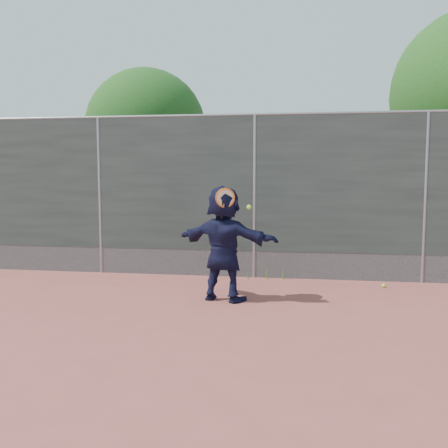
# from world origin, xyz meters

# --- Properties ---
(ground) EXTENTS (80.00, 80.00, 0.00)m
(ground) POSITION_xyz_m (0.00, 0.00, 0.00)
(ground) COLOR #9E4C42
(ground) RESTS_ON ground
(player) EXTENTS (1.71, 0.96, 1.76)m
(player) POSITION_xyz_m (-0.29, 1.74, 0.88)
(player) COLOR black
(player) RESTS_ON ground
(ball_ground) EXTENTS (0.07, 0.07, 0.07)m
(ball_ground) POSITION_xyz_m (2.27, 2.98, 0.03)
(ball_ground) COLOR #B2EA34
(ball_ground) RESTS_ON ground
(fence) EXTENTS (20.00, 0.06, 3.03)m
(fence) POSITION_xyz_m (-0.00, 3.50, 1.58)
(fence) COLOR #38423D
(fence) RESTS_ON ground
(swing_action) EXTENTS (0.53, 0.15, 0.51)m
(swing_action) POSITION_xyz_m (-0.21, 1.54, 1.55)
(swing_action) COLOR #D45D14
(swing_action) RESTS_ON ground
(tree_left) EXTENTS (3.15, 3.00, 4.53)m
(tree_left) POSITION_xyz_m (-2.85, 6.55, 2.94)
(tree_left) COLOR #382314
(tree_left) RESTS_ON ground
(weed_clump) EXTENTS (0.68, 0.07, 0.30)m
(weed_clump) POSITION_xyz_m (0.29, 3.38, 0.13)
(weed_clump) COLOR #387226
(weed_clump) RESTS_ON ground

